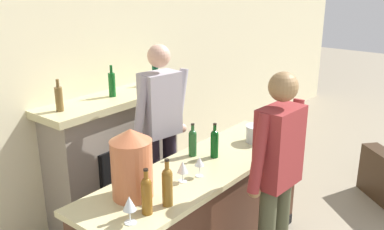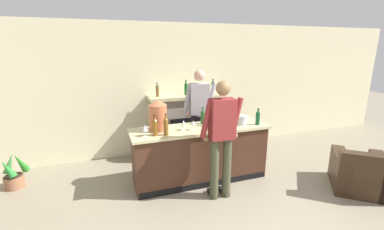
# 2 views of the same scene
# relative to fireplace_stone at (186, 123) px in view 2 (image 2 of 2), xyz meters

# --- Properties ---
(wall_back_panel) EXTENTS (12.00, 0.07, 2.75)m
(wall_back_panel) POSITION_rel_fireplace_stone_xyz_m (-0.28, 0.26, 0.72)
(wall_back_panel) COLOR beige
(wall_back_panel) RESTS_ON ground_plane
(bar_counter) EXTENTS (2.34, 0.67, 0.96)m
(bar_counter) POSITION_rel_fireplace_stone_xyz_m (-0.15, -1.25, -0.17)
(bar_counter) COLOR #412519
(bar_counter) RESTS_ON ground_plane
(fireplace_stone) EXTENTS (1.61, 0.52, 1.60)m
(fireplace_stone) POSITION_rel_fireplace_stone_xyz_m (0.00, 0.00, 0.00)
(fireplace_stone) COLOR gray
(fireplace_stone) RESTS_ON ground_plane
(armchair_black) EXTENTS (1.14, 1.15, 0.73)m
(armchair_black) POSITION_rel_fireplace_stone_xyz_m (2.15, -2.43, -0.39)
(armchair_black) COLOR #342315
(armchair_black) RESTS_ON ground_plane
(potted_plant_corner) EXTENTS (0.41, 0.41, 0.66)m
(potted_plant_corner) POSITION_rel_fireplace_stone_xyz_m (-3.14, -0.50, -0.41)
(potted_plant_corner) COLOR #945F42
(potted_plant_corner) RESTS_ON ground_plane
(person_customer) EXTENTS (0.66, 0.32, 1.81)m
(person_customer) POSITION_rel_fireplace_stone_xyz_m (-0.07, -1.87, 0.35)
(person_customer) COLOR #42442E
(person_customer) RESTS_ON ground_plane
(person_bartender) EXTENTS (0.65, 0.35, 1.85)m
(person_bartender) POSITION_rel_fireplace_stone_xyz_m (0.08, -0.58, 0.38)
(person_bartender) COLOR #2A222F
(person_bartender) RESTS_ON ground_plane
(copper_dispenser) EXTENTS (0.29, 0.33, 0.50)m
(copper_dispenser) POSITION_rel_fireplace_stone_xyz_m (-0.86, -1.18, 0.56)
(copper_dispenser) COLOR #BA643E
(copper_dispenser) RESTS_ON bar_counter
(ice_bucket_steel) EXTENTS (0.21, 0.21, 0.16)m
(ice_bucket_steel) POSITION_rel_fireplace_stone_xyz_m (0.57, -1.32, 0.38)
(ice_bucket_steel) COLOR silver
(ice_bucket_steel) RESTS_ON bar_counter
(wine_bottle_burgundy_dark) EXTENTS (0.07, 0.07, 0.32)m
(wine_bottle_burgundy_dark) POSITION_rel_fireplace_stone_xyz_m (-0.96, -1.41, 0.44)
(wine_bottle_burgundy_dark) COLOR brown
(wine_bottle_burgundy_dark) RESTS_ON bar_counter
(wine_bottle_chardonnay_pale) EXTENTS (0.07, 0.07, 0.30)m
(wine_bottle_chardonnay_pale) POSITION_rel_fireplace_stone_xyz_m (0.05, -1.22, 0.44)
(wine_bottle_chardonnay_pale) COLOR #084112
(wine_bottle_chardonnay_pale) RESTS_ON bar_counter
(wine_bottle_rose_blush) EXTENTS (0.07, 0.07, 0.29)m
(wine_bottle_rose_blush) POSITION_rel_fireplace_stone_xyz_m (0.83, -1.43, 0.43)
(wine_bottle_rose_blush) COLOR #154F29
(wine_bottle_rose_blush) RESTS_ON bar_counter
(wine_bottle_merlot_tall) EXTENTS (0.07, 0.07, 0.34)m
(wine_bottle_merlot_tall) POSITION_rel_fireplace_stone_xyz_m (-0.79, -1.45, 0.45)
(wine_bottle_merlot_tall) COLOR brown
(wine_bottle_merlot_tall) RESTS_ON bar_counter
(wine_bottle_riesling_slim) EXTENTS (0.07, 0.07, 0.29)m
(wine_bottle_riesling_slim) POSITION_rel_fireplace_stone_xyz_m (-0.04, -1.06, 0.43)
(wine_bottle_riesling_slim) COLOR #205527
(wine_bottle_riesling_slim) RESTS_ON bar_counter
(wine_glass_back_row) EXTENTS (0.08, 0.08, 0.17)m
(wine_glass_back_row) POSITION_rel_fireplace_stone_xyz_m (-0.47, -1.30, 0.42)
(wine_glass_back_row) COLOR silver
(wine_glass_back_row) RESTS_ON bar_counter
(wine_glass_front_left) EXTENTS (0.07, 0.07, 0.16)m
(wine_glass_front_left) POSITION_rel_fireplace_stone_xyz_m (-0.32, -1.35, 0.42)
(wine_glass_front_left) COLOR silver
(wine_glass_front_left) RESTS_ON bar_counter
(wine_glass_front_right) EXTENTS (0.09, 0.09, 0.19)m
(wine_glass_front_right) POSITION_rel_fireplace_stone_xyz_m (-1.10, -1.41, 0.44)
(wine_glass_front_right) COLOR silver
(wine_glass_front_right) RESTS_ON bar_counter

